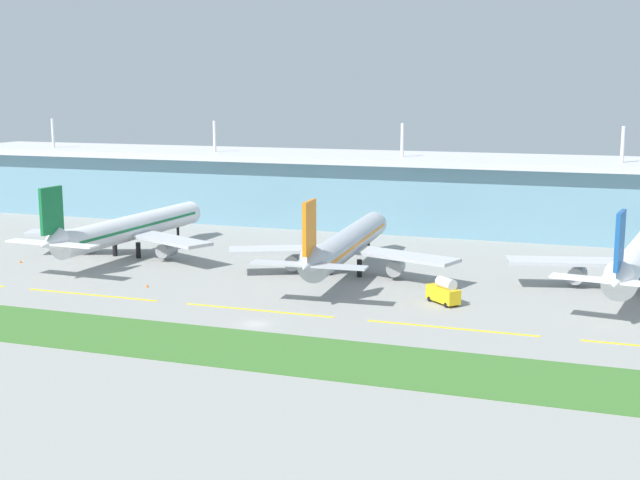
# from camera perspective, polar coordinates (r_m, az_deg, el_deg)

# --- Properties ---
(ground_plane) EXTENTS (600.00, 600.00, 0.00)m
(ground_plane) POSITION_cam_1_polar(r_m,az_deg,el_deg) (139.74, -4.41, -5.69)
(ground_plane) COLOR gray
(terminal_building) EXTENTS (288.00, 34.00, 29.18)m
(terminal_building) POSITION_cam_1_polar(r_m,az_deg,el_deg) (236.08, 5.85, 3.33)
(terminal_building) COLOR #6693A8
(terminal_building) RESTS_ON ground
(airliner_near) EXTENTS (48.75, 62.50, 18.90)m
(airliner_near) POSITION_cam_1_polar(r_m,az_deg,el_deg) (199.37, -12.76, 0.77)
(airliner_near) COLOR silver
(airliner_near) RESTS_ON ground
(airliner_middle) EXTENTS (48.71, 63.12, 18.90)m
(airliner_middle) POSITION_cam_1_polar(r_m,az_deg,el_deg) (174.87, 1.79, -0.28)
(airliner_middle) COLOR #ADB2BC
(airliner_middle) RESTS_ON ground
(airliner_far) EXTENTS (48.33, 63.51, 18.90)m
(airliner_far) POSITION_cam_1_polar(r_m,az_deg,el_deg) (171.27, 20.70, -1.15)
(airliner_far) COLOR white
(airliner_far) RESTS_ON ground
(taxiway_stripe_mid_west) EXTENTS (28.00, 0.70, 0.04)m
(taxiway_stripe_mid_west) POSITION_cam_1_polar(r_m,az_deg,el_deg) (164.31, -15.17, -3.60)
(taxiway_stripe_mid_west) COLOR yellow
(taxiway_stripe_mid_west) RESTS_ON ground
(taxiway_stripe_centre) EXTENTS (28.00, 0.70, 0.04)m
(taxiway_stripe_centre) POSITION_cam_1_polar(r_m,az_deg,el_deg) (148.12, -4.21, -4.76)
(taxiway_stripe_centre) COLOR yellow
(taxiway_stripe_centre) RESTS_ON ground
(taxiway_stripe_mid_east) EXTENTS (28.00, 0.70, 0.04)m
(taxiway_stripe_mid_east) POSITION_cam_1_polar(r_m,az_deg,el_deg) (138.53, 8.88, -5.91)
(taxiway_stripe_mid_east) COLOR yellow
(taxiway_stripe_mid_east) RESTS_ON ground
(grass_verge) EXTENTS (300.00, 18.00, 0.10)m
(grass_verge) POSITION_cam_1_polar(r_m,az_deg,el_deg) (128.41, -6.76, -7.14)
(grass_verge) COLOR #3D702D
(grass_verge) RESTS_ON ground
(fuel_truck) EXTENTS (7.07, 6.78, 4.95)m
(fuel_truck) POSITION_cam_1_polar(r_m,az_deg,el_deg) (153.21, 8.38, -3.48)
(fuel_truck) COLOR gold
(fuel_truck) RESTS_ON ground
(safety_cone_left_wingtip) EXTENTS (0.56, 0.56, 0.70)m
(safety_cone_left_wingtip) POSITION_cam_1_polar(r_m,az_deg,el_deg) (199.18, -19.59, -1.37)
(safety_cone_left_wingtip) COLOR orange
(safety_cone_left_wingtip) RESTS_ON ground
(safety_cone_nose_front) EXTENTS (0.56, 0.56, 0.70)m
(safety_cone_nose_front) POSITION_cam_1_polar(r_m,az_deg,el_deg) (168.04, -11.60, -3.03)
(safety_cone_nose_front) COLOR orange
(safety_cone_nose_front) RESTS_ON ground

